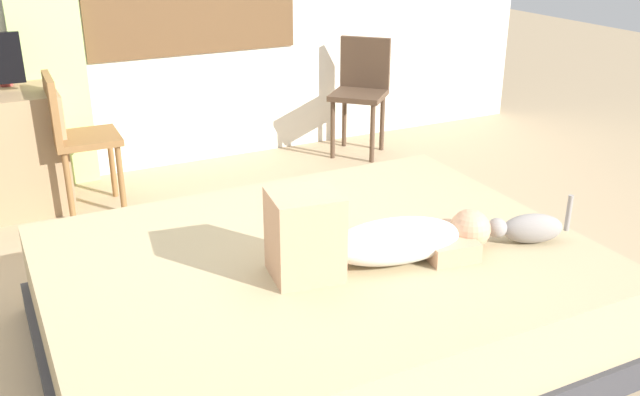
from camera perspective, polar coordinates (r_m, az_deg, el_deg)
ground_plane at (r=3.21m, az=-2.00°, el=-11.01°), size 16.00×16.00×0.00m
bed at (r=3.05m, az=0.01°, el=-8.10°), size 2.26×1.73×0.44m
person_lying at (r=2.81m, az=4.27°, el=-3.20°), size 0.94×0.37×0.34m
cat at (r=3.12m, az=16.40°, el=-2.33°), size 0.34×0.20×0.21m
cup at (r=4.81m, az=-23.97°, el=8.69°), size 0.08×0.08×0.08m
chair_by_desk at (r=4.52m, az=-19.21°, el=5.01°), size 0.39×0.39×0.86m
chair_spare at (r=5.39m, az=3.33°, el=8.94°), size 0.54×0.54×0.86m
curtain_left at (r=4.89m, az=-21.47°, el=14.04°), size 0.44×0.06×2.35m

